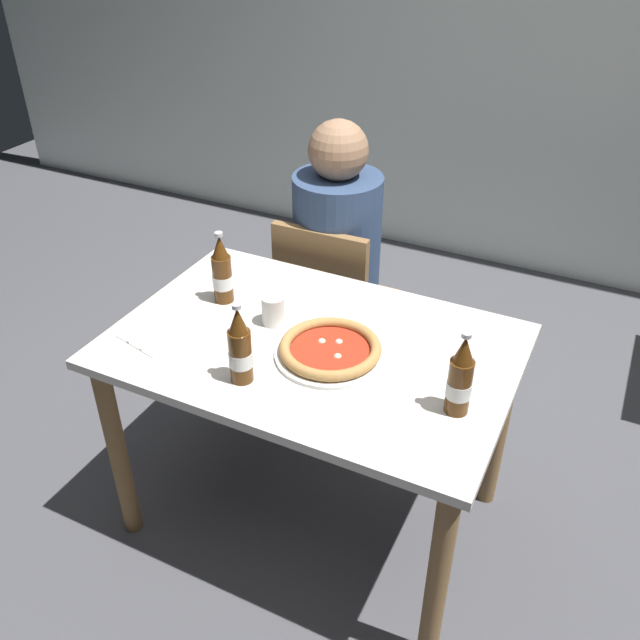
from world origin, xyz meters
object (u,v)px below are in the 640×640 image
object	(u,v)px
beer_bottle_center	(460,379)
napkin_with_cutlery	(158,333)
chair_behind_table	(331,303)
beer_bottle_right	(240,349)
paper_cup	(273,310)
pizza_margherita_near	(330,350)
diner_seated	(336,276)
dining_table_main	(313,372)
beer_bottle_left	(222,273)

from	to	relation	value
beer_bottle_center	napkin_with_cutlery	xyz separation A→B (m)	(-0.92, -0.06, -0.10)
chair_behind_table	beer_bottle_center	distance (m)	1.07
chair_behind_table	napkin_with_cutlery	distance (m)	0.85
chair_behind_table	beer_bottle_right	size ratio (longest dim) A/B	3.44
chair_behind_table	paper_cup	xyz separation A→B (m)	(0.07, -0.57, 0.32)
pizza_margherita_near	beer_bottle_center	bearing A→B (deg)	-10.18
diner_seated	beer_bottle_center	size ratio (longest dim) A/B	4.89
dining_table_main	beer_bottle_right	bearing A→B (deg)	-111.30
beer_bottle_center	beer_bottle_right	world-z (taller)	same
beer_bottle_left	dining_table_main	bearing A→B (deg)	-13.05
chair_behind_table	beer_bottle_left	size ratio (longest dim) A/B	3.44
chair_behind_table	paper_cup	bearing A→B (deg)	96.00
pizza_margherita_near	beer_bottle_right	size ratio (longest dim) A/B	1.32
diner_seated	paper_cup	distance (m)	0.66
beer_bottle_right	napkin_with_cutlery	size ratio (longest dim) A/B	1.14
dining_table_main	pizza_margherita_near	world-z (taller)	pizza_margherita_near
beer_bottle_left	paper_cup	distance (m)	0.22
dining_table_main	napkin_with_cutlery	xyz separation A→B (m)	(-0.44, -0.17, 0.12)
chair_behind_table	napkin_with_cutlery	xyz separation A→B (m)	(-0.22, -0.78, 0.27)
diner_seated	beer_bottle_right	bearing A→B (deg)	-81.72
pizza_margherita_near	paper_cup	world-z (taller)	paper_cup
diner_seated	paper_cup	bearing A→B (deg)	-83.47
diner_seated	beer_bottle_left	world-z (taller)	diner_seated
pizza_margherita_near	beer_bottle_right	world-z (taller)	beer_bottle_right
diner_seated	paper_cup	xyz separation A→B (m)	(0.07, -0.62, 0.21)
beer_bottle_left	beer_bottle_center	bearing A→B (deg)	-12.99
diner_seated	pizza_margherita_near	bearing A→B (deg)	-66.48
beer_bottle_center	paper_cup	bearing A→B (deg)	166.71
chair_behind_table	beer_bottle_right	world-z (taller)	beer_bottle_right
diner_seated	napkin_with_cutlery	distance (m)	0.88
beer_bottle_center	beer_bottle_left	bearing A→B (deg)	167.01
beer_bottle_center	diner_seated	bearing A→B (deg)	132.43
dining_table_main	beer_bottle_center	bearing A→B (deg)	-12.93
chair_behind_table	pizza_margherita_near	size ratio (longest dim) A/B	2.61
dining_table_main	paper_cup	world-z (taller)	paper_cup
paper_cup	diner_seated	bearing A→B (deg)	96.53
beer_bottle_center	napkin_with_cutlery	world-z (taller)	beer_bottle_center
pizza_margherita_near	dining_table_main	bearing A→B (deg)	153.76
pizza_margherita_near	napkin_with_cutlery	size ratio (longest dim) A/B	1.50
diner_seated	paper_cup	size ratio (longest dim) A/B	12.73
beer_bottle_center	napkin_with_cutlery	bearing A→B (deg)	-176.16
diner_seated	beer_bottle_left	distance (m)	0.65
beer_bottle_center	beer_bottle_right	xyz separation A→B (m)	(-0.57, -0.14, 0.00)
beer_bottle_left	napkin_with_cutlery	bearing A→B (deg)	-106.49
dining_table_main	napkin_with_cutlery	bearing A→B (deg)	-158.96
diner_seated	beer_bottle_right	xyz separation A→B (m)	(0.13, -0.91, 0.27)
napkin_with_cutlery	diner_seated	bearing A→B (deg)	75.33
diner_seated	pizza_margherita_near	size ratio (longest dim) A/B	3.72
beer_bottle_left	beer_bottle_right	size ratio (longest dim) A/B	1.00
diner_seated	paper_cup	world-z (taller)	diner_seated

